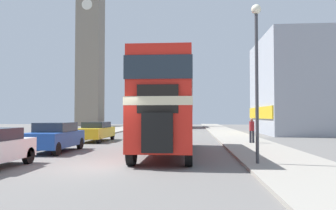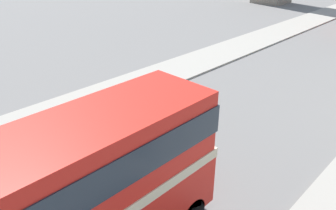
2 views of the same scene
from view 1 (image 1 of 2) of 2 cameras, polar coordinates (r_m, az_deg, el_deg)
The scene contains 9 objects.
ground_plane at distance 12.05m, azimuth -11.07°, elevation -10.71°, with size 120.00×120.00×0.00m, color slate.
sidewalk_right at distance 12.17m, azimuth 21.85°, elevation -10.23°, with size 3.50×120.00×0.12m.
double_decker_bus at distance 16.16m, azimuth -0.01°, elevation 0.80°, with size 2.43×9.94×4.42m.
bus_distant at distance 51.52m, azimuth 2.49°, elevation -1.17°, with size 2.52×9.67×4.25m.
car_parked_mid at distance 17.86m, azimuth -19.12°, elevation -5.25°, with size 1.79×4.07×1.51m.
car_parked_far at distance 24.50m, azimuth -12.42°, elevation -4.47°, with size 1.72×4.66×1.41m.
pedestrian_walking at distance 21.81m, azimuth 14.39°, elevation -4.03°, with size 0.32×0.32×1.59m.
street_lamp at distance 12.60m, azimuth 15.17°, elevation 7.78°, with size 0.36×0.36×5.86m.
church_tower at distance 64.84m, azimuth -13.33°, elevation 13.21°, with size 4.53×4.53×36.71m.
Camera 1 is at (3.13, -11.49, 1.85)m, focal length 35.00 mm.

